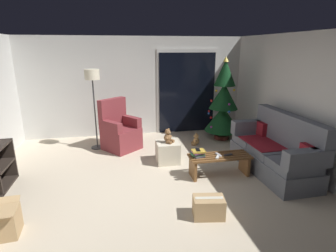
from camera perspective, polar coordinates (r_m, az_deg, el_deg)
ground_plane at (r=4.54m, az=-3.37°, el=-13.13°), size 7.00×7.00×0.00m
wall_back at (r=7.07m, az=-6.91°, el=8.26°), size 5.72×0.12×2.50m
wall_right at (r=5.25m, az=29.09°, el=3.52°), size 0.12×6.00×2.50m
patio_door_frame at (r=7.24m, az=4.02°, el=7.33°), size 1.60×0.02×2.20m
patio_door_glass at (r=7.23m, az=4.05°, el=6.92°), size 1.50×0.02×2.10m
couch at (r=5.33m, az=21.84°, el=-4.98°), size 0.83×1.96×1.08m
coffee_table at (r=4.94m, az=10.83°, el=-7.49°), size 1.10×0.40×0.39m
remote_graphite at (r=4.92m, az=12.63°, el=-5.97°), size 0.16×0.07×0.02m
remote_silver at (r=4.89m, az=10.65°, el=-5.98°), size 0.07×0.16×0.02m
remote_white at (r=4.78m, az=10.45°, el=-6.48°), size 0.12×0.16×0.02m
book_stack at (r=4.77m, az=6.39°, el=-5.74°), size 0.24×0.24×0.12m
cell_phone at (r=4.75m, az=6.36°, el=-5.01°), size 0.08×0.15×0.01m
christmas_tree at (r=6.74m, az=11.66°, el=4.59°), size 0.88×0.88×2.03m
armchair at (r=6.16m, az=-10.22°, el=-1.18°), size 0.96×0.96×1.13m
floor_lamp at (r=6.08m, az=-15.69°, el=8.91°), size 0.32×0.32×1.78m
ottoman at (r=5.42m, az=-0.08°, el=-5.57°), size 0.44×0.44×0.42m
teddy_bear_chestnut at (r=5.30m, az=0.01°, el=-2.28°), size 0.21×0.21×0.29m
teddy_bear_honey_by_tree at (r=6.41m, az=5.91°, el=-2.95°), size 0.20×0.20×0.29m
cardboard_box_taped_mid_floor at (r=3.85m, az=8.61°, el=-16.66°), size 0.46×0.34×0.29m
cardboard_box_open_near_shelf at (r=4.03m, az=-31.88°, el=-17.05°), size 0.42×0.53×0.39m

